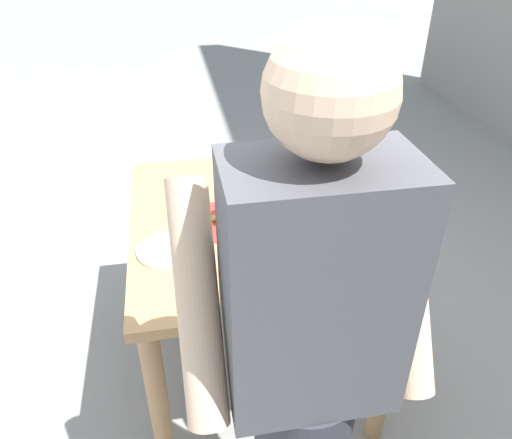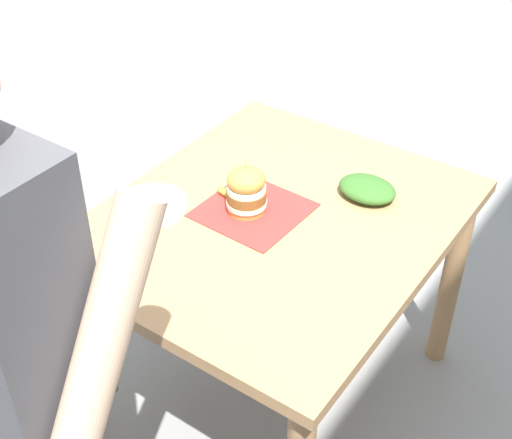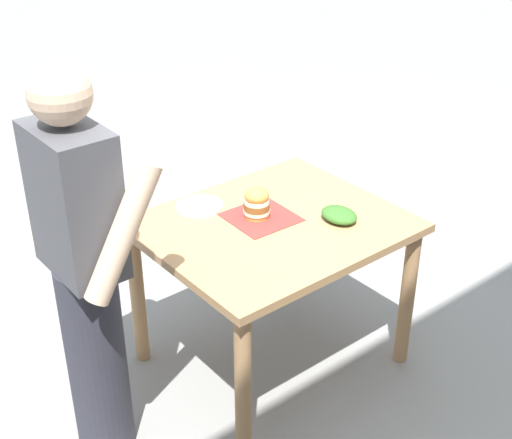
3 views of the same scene
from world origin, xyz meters
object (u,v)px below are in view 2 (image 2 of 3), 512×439
Objects in this scene: side_salad at (367,189)px; side_plate_with_forks at (151,205)px; patio_table at (275,248)px; sandwich at (246,190)px; diner_across_table at (19,388)px; pickle_spear at (229,195)px.

side_plate_with_forks is at bearing 39.69° from side_salad.
patio_table is 6.21× the size of side_salad.
sandwich reaches higher than side_salad.
diner_across_table is (0.03, 0.90, 0.22)m from patio_table.
diner_across_table reaches higher than side_salad.
side_plate_with_forks is at bearing 31.00° from sandwich.
side_salad is (-0.34, -0.25, 0.01)m from pickle_spear.
diner_across_table reaches higher than patio_table.
sandwich is at bearing -149.00° from side_plate_with_forks.
diner_across_table is at bearing 98.52° from pickle_spear.
side_salad is at bearing -140.31° from side_plate_with_forks.
diner_across_table is (-0.06, 0.88, 0.03)m from sandwich.
sandwich is at bearing 166.81° from pickle_spear.
diner_across_table is at bearing 112.43° from side_plate_with_forks.
sandwich reaches higher than side_plate_with_forks.
diner_across_table is at bearing 93.69° from sandwich.
diner_across_table reaches higher than sandwich.
sandwich is 0.10m from pickle_spear.
side_salad is at bearing -125.19° from patio_table.
pickle_spear is 0.39× the size of side_plate_with_forks.
side_salad is 1.17m from diner_across_table.
sandwich is 2.10× the size of pickle_spear.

